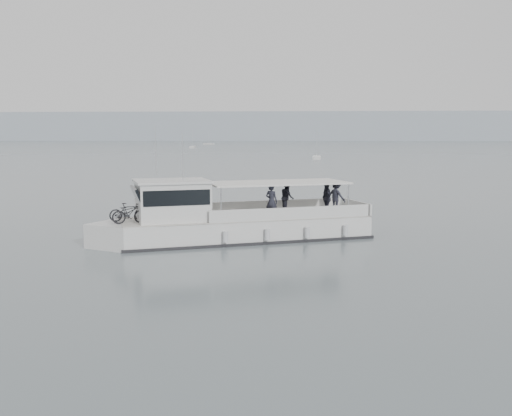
{
  "coord_description": "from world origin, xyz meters",
  "views": [
    {
      "loc": [
        1.25,
        -30.39,
        5.21
      ],
      "look_at": [
        -0.7,
        -2.17,
        1.6
      ],
      "focal_mm": 40.0,
      "sensor_mm": 36.0,
      "label": 1
    }
  ],
  "objects": [
    {
      "name": "tour_boat",
      "position": [
        -2.35,
        -2.62,
        0.97
      ],
      "size": [
        13.77,
        7.77,
        5.92
      ],
      "rotation": [
        0.0,
        0.0,
        0.37
      ],
      "color": "silver",
      "rests_on": "ground"
    },
    {
      "name": "moored_fleet",
      "position": [
        -64.47,
        211.88,
        0.36
      ],
      "size": [
        456.01,
        250.54,
        10.27
      ],
      "color": "silver",
      "rests_on": "ground"
    },
    {
      "name": "ground",
      "position": [
        0.0,
        0.0,
        0.0
      ],
      "size": [
        1400.0,
        1400.0,
        0.0
      ],
      "primitive_type": "plane",
      "color": "#505B5E",
      "rests_on": "ground"
    },
    {
      "name": "headland",
      "position": [
        0.0,
        560.0,
        14.0
      ],
      "size": [
        1400.0,
        90.0,
        28.0
      ],
      "primitive_type": "cube",
      "color": "#939EA8",
      "rests_on": "ground"
    }
  ]
}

